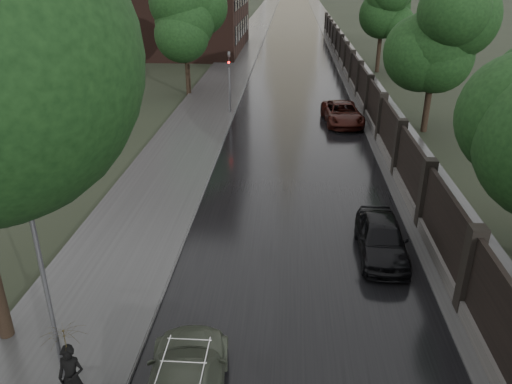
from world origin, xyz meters
name	(u,v)px	position (x,y,z in m)	size (l,w,h in m)	color
fence_right	(356,78)	(4.60, 32.01, 1.01)	(0.45, 75.72, 2.70)	#383533
tree_left_far	(185,22)	(-8.00, 30.00, 5.24)	(4.25, 4.25, 7.39)	black
tree_right_b	(436,45)	(7.50, 22.00, 4.95)	(4.08, 4.08, 7.01)	black
tree_right_c	(382,15)	(7.50, 40.00, 4.95)	(4.08, 4.08, 7.01)	black
lamp_post	(47,293)	(-5.40, 1.50, 2.67)	(0.25, 0.12, 5.11)	#59595E
traffic_light	(229,77)	(-4.30, 24.99, 2.40)	(0.16, 0.32, 4.00)	#59595E
car_right_near	(382,238)	(2.75, 7.89, 0.65)	(1.54, 3.83, 1.31)	black
car_right_far	(342,113)	(2.83, 23.29, 0.65)	(2.14, 4.65, 1.29)	black
pedestrian_umbrella	(65,345)	(-4.88, 0.90, 1.82)	(0.96, 0.98, 2.50)	black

